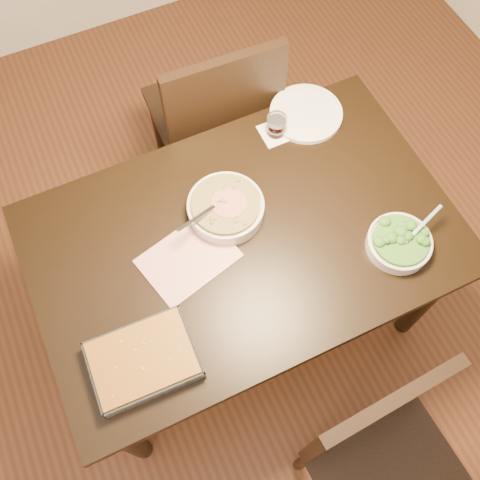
# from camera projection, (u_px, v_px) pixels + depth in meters

# --- Properties ---
(ground) EXTENTS (4.00, 4.00, 0.00)m
(ground) POSITION_uv_depth(u_px,v_px,m) (243.00, 310.00, 2.44)
(ground) COLOR #4E2516
(ground) RESTS_ON ground
(table) EXTENTS (1.40, 0.90, 0.75)m
(table) POSITION_uv_depth(u_px,v_px,m) (244.00, 249.00, 1.85)
(table) COLOR black
(table) RESTS_ON ground
(magazine_a) EXTENTS (0.34, 0.28, 0.01)m
(magazine_a) POSITION_uv_depth(u_px,v_px,m) (188.00, 258.00, 1.73)
(magazine_a) COLOR #A32E30
(magazine_a) RESTS_ON table
(coaster) EXTENTS (0.11, 0.11, 0.00)m
(coaster) POSITION_uv_depth(u_px,v_px,m) (276.00, 133.00, 1.95)
(coaster) COLOR white
(coaster) RESTS_ON table
(stew_bowl) EXTENTS (0.28, 0.26, 0.10)m
(stew_bowl) POSITION_uv_depth(u_px,v_px,m) (226.00, 207.00, 1.77)
(stew_bowl) COLOR silver
(stew_bowl) RESTS_ON table
(broccoli_bowl) EXTENTS (0.24, 0.21, 0.08)m
(broccoli_bowl) POSITION_uv_depth(u_px,v_px,m) (399.00, 243.00, 1.72)
(broccoli_bowl) COLOR silver
(broccoli_bowl) RESTS_ON table
(baking_dish) EXTENTS (0.31, 0.24, 0.05)m
(baking_dish) POSITION_uv_depth(u_px,v_px,m) (143.00, 360.00, 1.56)
(baking_dish) COLOR silver
(baking_dish) RESTS_ON table
(wine_tumbler) EXTENTS (0.07, 0.07, 0.08)m
(wine_tumbler) POSITION_uv_depth(u_px,v_px,m) (276.00, 125.00, 1.91)
(wine_tumbler) COLOR black
(wine_tumbler) RESTS_ON coaster
(dinner_plate) EXTENTS (0.27, 0.27, 0.02)m
(dinner_plate) POSITION_uv_depth(u_px,v_px,m) (306.00, 114.00, 1.98)
(dinner_plate) COLOR white
(dinner_plate) RESTS_ON table
(chair_near) EXTENTS (0.47, 0.47, 0.95)m
(chair_near) POSITION_uv_depth(u_px,v_px,m) (384.00, 456.00, 1.67)
(chair_near) COLOR black
(chair_near) RESTS_ON ground
(chair_far) EXTENTS (0.49, 0.49, 1.00)m
(chair_far) POSITION_uv_depth(u_px,v_px,m) (216.00, 117.00, 2.23)
(chair_far) COLOR black
(chair_far) RESTS_ON ground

